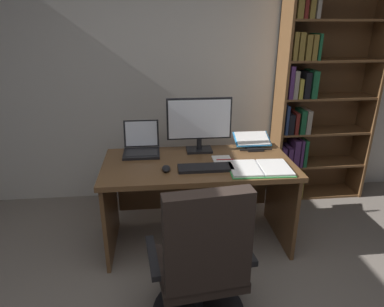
# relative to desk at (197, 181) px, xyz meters

# --- Properties ---
(wall_back) EXTENTS (5.26, 0.12, 2.82)m
(wall_back) POSITION_rel_desk_xyz_m (-0.08, 0.92, 0.87)
(wall_back) COLOR beige
(wall_back) RESTS_ON ground
(desk) EXTENTS (1.52, 0.76, 0.75)m
(desk) POSITION_rel_desk_xyz_m (0.00, 0.00, 0.00)
(desk) COLOR brown
(desk) RESTS_ON ground
(bookshelf) EXTENTS (0.98, 0.32, 2.19)m
(bookshelf) POSITION_rel_desk_xyz_m (1.27, 0.68, 0.52)
(bookshelf) COLOR brown
(bookshelf) RESTS_ON ground
(office_chair) EXTENTS (0.65, 0.60, 1.01)m
(office_chair) POSITION_rel_desk_xyz_m (-0.08, -0.97, -0.12)
(office_chair) COLOR black
(office_chair) RESTS_ON ground
(monitor) EXTENTS (0.55, 0.16, 0.47)m
(monitor) POSITION_rel_desk_xyz_m (0.04, 0.18, 0.45)
(monitor) COLOR black
(monitor) RESTS_ON desk
(laptop) EXTENTS (0.30, 0.32, 0.25)m
(laptop) POSITION_rel_desk_xyz_m (-0.46, 0.18, 0.26)
(laptop) COLOR black
(laptop) RESTS_ON desk
(keyboard) EXTENTS (0.42, 0.15, 0.02)m
(keyboard) POSITION_rel_desk_xyz_m (0.04, -0.23, 0.22)
(keyboard) COLOR black
(keyboard) RESTS_ON desk
(computer_mouse) EXTENTS (0.06, 0.10, 0.04)m
(computer_mouse) POSITION_rel_desk_xyz_m (-0.26, -0.23, 0.23)
(computer_mouse) COLOR black
(computer_mouse) RESTS_ON desk
(reading_stand_with_book) EXTENTS (0.32, 0.26, 0.11)m
(reading_stand_with_book) POSITION_rel_desk_xyz_m (0.53, 0.23, 0.27)
(reading_stand_with_book) COLOR black
(reading_stand_with_book) RESTS_ON desk
(open_binder) EXTENTS (0.48, 0.34, 0.02)m
(open_binder) POSITION_rel_desk_xyz_m (0.45, -0.28, 0.22)
(open_binder) COLOR green
(open_binder) RESTS_ON desk
(notepad) EXTENTS (0.15, 0.21, 0.01)m
(notepad) POSITION_rel_desk_xyz_m (0.20, -0.08, 0.21)
(notepad) COLOR white
(notepad) RESTS_ON desk
(pen) EXTENTS (0.14, 0.01, 0.01)m
(pen) POSITION_rel_desk_xyz_m (0.22, -0.08, 0.22)
(pen) COLOR maroon
(pen) RESTS_ON notepad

